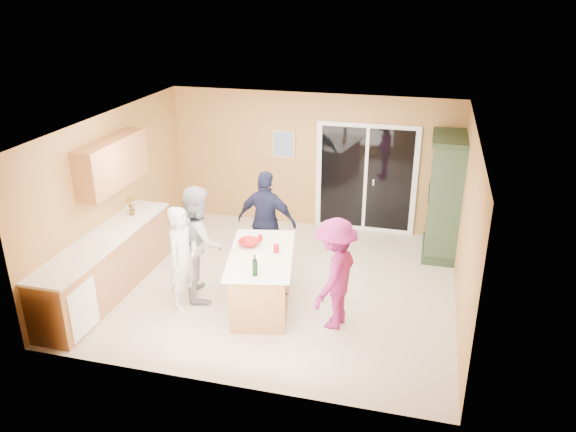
% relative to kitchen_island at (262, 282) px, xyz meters
% --- Properties ---
extents(floor, '(5.50, 5.50, 0.00)m').
position_rel_kitchen_island_xyz_m(floor, '(0.04, 0.70, -0.41)').
color(floor, beige).
rests_on(floor, ground).
extents(ceiling, '(5.50, 5.00, 0.10)m').
position_rel_kitchen_island_xyz_m(ceiling, '(0.04, 0.70, 2.19)').
color(ceiling, white).
rests_on(ceiling, wall_back).
extents(wall_back, '(5.50, 0.10, 2.60)m').
position_rel_kitchen_island_xyz_m(wall_back, '(0.04, 3.20, 0.89)').
color(wall_back, '#E4AC5E').
rests_on(wall_back, ground).
extents(wall_front, '(5.50, 0.10, 2.60)m').
position_rel_kitchen_island_xyz_m(wall_front, '(0.04, -1.80, 0.89)').
color(wall_front, '#E4AC5E').
rests_on(wall_front, ground).
extents(wall_left, '(0.10, 5.00, 2.60)m').
position_rel_kitchen_island_xyz_m(wall_left, '(-2.71, 0.70, 0.89)').
color(wall_left, '#E4AC5E').
rests_on(wall_left, ground).
extents(wall_right, '(0.10, 5.00, 2.60)m').
position_rel_kitchen_island_xyz_m(wall_right, '(2.79, 0.70, 0.89)').
color(wall_right, '#E4AC5E').
rests_on(wall_right, ground).
extents(left_cabinet_run, '(0.65, 3.05, 1.24)m').
position_rel_kitchen_island_xyz_m(left_cabinet_run, '(-2.41, -0.35, 0.05)').
color(left_cabinet_run, '#B37545').
rests_on(left_cabinet_run, floor).
extents(upper_cabinets, '(0.35, 1.60, 0.75)m').
position_rel_kitchen_island_xyz_m(upper_cabinets, '(-2.53, 0.50, 1.47)').
color(upper_cabinets, '#B37545').
rests_on(upper_cabinets, wall_left).
extents(sliding_door, '(1.90, 0.07, 2.10)m').
position_rel_kitchen_island_xyz_m(sliding_door, '(1.09, 3.16, 0.64)').
color(sliding_door, white).
rests_on(sliding_door, floor).
extents(framed_picture, '(0.46, 0.04, 0.56)m').
position_rel_kitchen_island_xyz_m(framed_picture, '(-0.51, 3.17, 1.19)').
color(framed_picture, tan).
rests_on(framed_picture, wall_back).
extents(kitchen_island, '(1.21, 1.80, 0.87)m').
position_rel_kitchen_island_xyz_m(kitchen_island, '(0.00, 0.00, 0.00)').
color(kitchen_island, '#B37545').
rests_on(kitchen_island, floor).
extents(green_hutch, '(0.61, 1.16, 2.13)m').
position_rel_kitchen_island_xyz_m(green_hutch, '(2.53, 2.51, 0.63)').
color(green_hutch, '#243A25').
rests_on(green_hutch, floor).
extents(woman_white, '(0.50, 0.65, 1.58)m').
position_rel_kitchen_island_xyz_m(woman_white, '(-1.09, -0.27, 0.38)').
color(woman_white, silver).
rests_on(woman_white, floor).
extents(woman_grey, '(0.99, 1.06, 1.75)m').
position_rel_kitchen_island_xyz_m(woman_grey, '(-1.01, 0.13, 0.47)').
color(woman_grey, '#959497').
rests_on(woman_grey, floor).
extents(woman_navy, '(1.04, 0.51, 1.71)m').
position_rel_kitchen_island_xyz_m(woman_navy, '(-0.26, 1.15, 0.45)').
color(woman_navy, '#1C1E3E').
rests_on(woman_navy, floor).
extents(woman_magenta, '(0.82, 1.14, 1.60)m').
position_rel_kitchen_island_xyz_m(woman_magenta, '(1.11, -0.20, 0.39)').
color(woman_magenta, '#952073').
rests_on(woman_magenta, floor).
extents(serving_bowl, '(0.33, 0.33, 0.08)m').
position_rel_kitchen_island_xyz_m(serving_bowl, '(-0.25, 0.23, 0.50)').
color(serving_bowl, '#A61412').
rests_on(serving_bowl, kitchen_island).
extents(tulip_vase, '(0.18, 0.13, 0.34)m').
position_rel_kitchen_island_xyz_m(tulip_vase, '(-2.41, 0.69, 0.70)').
color(tulip_vase, '#B53112').
rests_on(tulip_vase, left_cabinet_run).
extents(tumbler_near, '(0.08, 0.08, 0.10)m').
position_rel_kitchen_island_xyz_m(tumbler_near, '(-0.14, 0.41, 0.51)').
color(tumbler_near, '#A61412').
rests_on(tumbler_near, kitchen_island).
extents(tumbler_far, '(0.11, 0.11, 0.12)m').
position_rel_kitchen_island_xyz_m(tumbler_far, '(0.20, 0.09, 0.52)').
color(tumbler_far, '#A61412').
rests_on(tumbler_far, kitchen_island).
extents(wine_bottle, '(0.07, 0.07, 0.31)m').
position_rel_kitchen_island_xyz_m(wine_bottle, '(0.11, -0.64, 0.58)').
color(wine_bottle, black).
rests_on(wine_bottle, kitchen_island).
extents(white_plate, '(0.24, 0.24, 0.01)m').
position_rel_kitchen_island_xyz_m(white_plate, '(0.01, -0.11, 0.47)').
color(white_plate, white).
rests_on(white_plate, kitchen_island).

